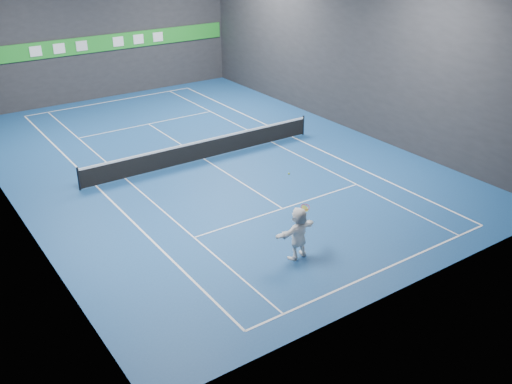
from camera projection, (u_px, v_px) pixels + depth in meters
ground at (204, 159)px, 27.95m from camera, size 26.00×26.00×0.00m
wall_back at (98, 27)px, 35.63m from camera, size 18.00×0.10×9.00m
wall_front at (424, 157)px, 16.35m from camera, size 18.00×0.10×9.00m
wall_right at (347, 45)px, 30.59m from camera, size 0.10×26.00×9.00m
baseline_near at (381, 271)px, 19.13m from camera, size 10.98×0.08×0.01m
baseline_far at (112, 101)px, 36.76m from camera, size 10.98×0.08×0.01m
sideline_doubles_left at (96, 186)px, 25.14m from camera, size 0.08×23.78×0.01m
sideline_doubles_right at (293, 137)px, 30.75m from camera, size 0.08×23.78×0.01m
sideline_singles_left at (126, 179)px, 25.84m from camera, size 0.06×23.78×0.01m
sideline_singles_right at (272, 142)px, 30.04m from camera, size 0.06×23.78×0.01m
service_line_near at (283, 209)px, 23.20m from camera, size 8.23×0.06×0.01m
service_line_far at (149, 124)px, 32.69m from camera, size 8.23×0.06×0.01m
center_service_line at (204, 159)px, 27.94m from camera, size 0.06×12.80×0.01m
player at (298, 233)px, 19.49m from camera, size 1.83×0.78×1.91m
tennis_ball at (289, 174)px, 18.53m from camera, size 0.07×0.07×0.07m
tennis_net at (204, 149)px, 27.71m from camera, size 12.50×0.10×1.07m
sponsor_banner at (100, 44)px, 36.02m from camera, size 17.64×0.11×1.00m
tennis_racket at (305, 209)px, 19.32m from camera, size 0.39×0.37×0.72m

